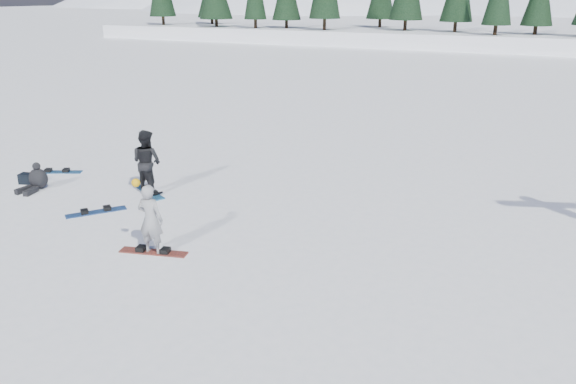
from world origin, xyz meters
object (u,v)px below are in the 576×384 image
object	(u,v)px
snowboarder_man	(147,162)
gear_bag	(28,178)
snowboarder_woman	(150,219)
seated_rider	(37,179)
snowboard_loose_c	(57,172)
snowboard_loose_a	(96,212)

from	to	relation	value
snowboarder_man	gear_bag	world-z (taller)	snowboarder_man
snowboarder_woman	snowboarder_man	distance (m)	4.02
snowboarder_man	gear_bag	xyz separation A→B (m)	(-3.77, -0.90, -0.76)
seated_rider	snowboard_loose_c	xyz separation A→B (m)	(-0.75, 1.40, -0.29)
seated_rider	gear_bag	bearing A→B (deg)	155.17
snowboarder_man	snowboard_loose_a	distance (m)	2.04
gear_bag	snowboarder_man	bearing A→B (deg)	13.45
seated_rider	snowboard_loose_a	bearing A→B (deg)	-18.42
snowboarder_woman	snowboard_loose_c	distance (m)	7.27
snowboard_loose_a	snowboarder_man	bearing A→B (deg)	29.98
seated_rider	snowboard_loose_a	distance (m)	2.92
snowboarder_woman	snowboard_loose_a	xyz separation A→B (m)	(-2.83, 1.26, -0.78)
snowboarder_man	snowboarder_woman	bearing A→B (deg)	133.97
snowboard_loose_c	gear_bag	bearing A→B (deg)	-113.88
gear_bag	snowboard_loose_a	bearing A→B (deg)	-14.59
gear_bag	snowboard_loose_c	world-z (taller)	gear_bag
gear_bag	snowboard_loose_a	distance (m)	3.65
snowboarder_woman	snowboard_loose_a	bearing A→B (deg)	-31.29
snowboarder_woman	gear_bag	bearing A→B (deg)	-26.23
snowboarder_man	seated_rider	size ratio (longest dim) A/B	1.90
snowboarder_man	gear_bag	bearing A→B (deg)	17.34
snowboarder_woman	snowboarder_man	world-z (taller)	snowboarder_man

